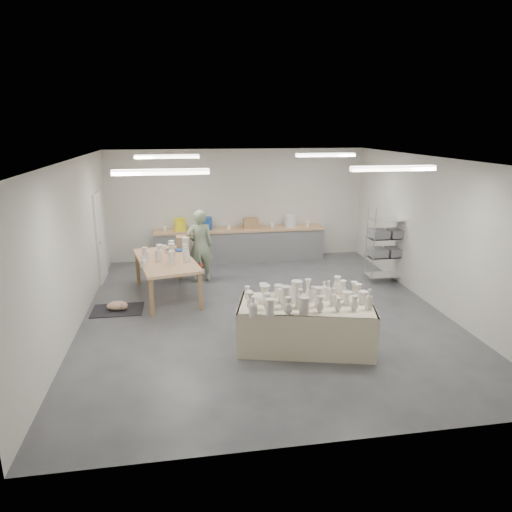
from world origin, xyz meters
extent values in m
plane|color=#424449|center=(0.00, 0.00, 0.00)|extent=(8.00, 8.00, 0.00)
cube|color=white|center=(0.00, 0.00, 2.99)|extent=(7.00, 8.00, 0.02)
cube|color=silver|center=(0.00, 4.00, 1.50)|extent=(7.00, 0.02, 3.00)
cube|color=silver|center=(0.00, -4.00, 1.50)|extent=(7.00, 0.02, 3.00)
cube|color=silver|center=(-3.50, 0.00, 1.50)|extent=(0.02, 8.00, 3.00)
cube|color=silver|center=(3.50, 0.00, 1.50)|extent=(0.02, 8.00, 3.00)
cube|color=white|center=(-3.47, 2.60, 1.05)|extent=(0.05, 0.90, 2.10)
cube|color=white|center=(-1.80, -1.50, 2.94)|extent=(1.40, 0.12, 0.08)
cube|color=white|center=(1.80, -1.50, 2.94)|extent=(1.40, 0.12, 0.08)
cube|color=white|center=(-1.80, 2.00, 2.94)|extent=(1.40, 0.12, 0.08)
cube|color=white|center=(1.80, 2.00, 2.94)|extent=(1.40, 0.12, 0.08)
cube|color=tan|center=(0.00, 3.68, 0.87)|extent=(4.60, 0.60, 0.06)
cube|color=slate|center=(0.00, 3.68, 0.42)|extent=(4.60, 0.55, 0.84)
cylinder|color=yellow|center=(-1.60, 3.68, 1.07)|extent=(0.30, 0.30, 0.34)
cylinder|color=#1F4DAC|center=(-0.90, 3.68, 1.07)|extent=(0.30, 0.30, 0.34)
cylinder|color=white|center=(1.40, 3.68, 1.07)|extent=(0.30, 0.30, 0.34)
cube|color=#A77C51|center=(0.30, 3.68, 1.04)|extent=(0.40, 0.30, 0.28)
cylinder|color=white|center=(-2.00, 3.68, 0.97)|extent=(0.10, 0.10, 0.14)
cylinder|color=white|center=(-0.30, 3.68, 0.97)|extent=(0.10, 0.10, 0.14)
cylinder|color=white|center=(0.90, 3.68, 0.97)|extent=(0.10, 0.10, 0.14)
cylinder|color=white|center=(1.90, 3.68, 0.97)|extent=(0.10, 0.10, 0.14)
cylinder|color=silver|center=(2.78, 1.18, 0.90)|extent=(0.02, 0.02, 1.80)
cylinder|color=silver|center=(3.62, 1.18, 0.90)|extent=(0.02, 0.02, 1.80)
cylinder|color=silver|center=(2.78, 1.62, 0.90)|extent=(0.02, 0.02, 1.80)
cylinder|color=silver|center=(3.62, 1.62, 0.90)|extent=(0.02, 0.02, 1.80)
cube|color=silver|center=(3.20, 1.40, 0.15)|extent=(0.88, 0.48, 0.02)
cube|color=silver|center=(3.20, 1.40, 0.60)|extent=(0.88, 0.48, 0.02)
cube|color=silver|center=(3.20, 1.40, 1.05)|extent=(0.88, 0.48, 0.02)
cube|color=silver|center=(3.20, 1.40, 1.50)|extent=(0.88, 0.48, 0.02)
cube|color=slate|center=(2.98, 1.40, 0.72)|extent=(0.38, 0.42, 0.18)
cube|color=slate|center=(3.42, 1.40, 0.72)|extent=(0.38, 0.42, 0.18)
cube|color=slate|center=(2.98, 1.40, 1.17)|extent=(0.38, 0.42, 0.18)
cube|color=slate|center=(3.42, 1.40, 1.17)|extent=(0.38, 0.42, 0.18)
cube|color=olive|center=(0.42, -1.61, 0.34)|extent=(2.12, 1.34, 0.67)
cube|color=beige|center=(0.42, -1.61, 0.76)|extent=(2.40, 1.55, 0.03)
cube|color=beige|center=(0.42, -2.11, 0.39)|extent=(2.15, 0.57, 0.77)
cube|color=beige|center=(0.42, -1.10, 0.39)|extent=(2.15, 0.57, 0.77)
cube|color=tan|center=(-1.92, 1.23, 0.80)|extent=(1.54, 2.40, 0.06)
cube|color=olive|center=(-2.40, 0.19, 0.39)|extent=(0.08, 0.08, 0.77)
cube|color=olive|center=(-1.44, 0.19, 0.39)|extent=(0.08, 0.08, 0.77)
cube|color=olive|center=(-2.40, 2.27, 0.39)|extent=(0.08, 0.08, 0.77)
cube|color=olive|center=(-1.44, 2.27, 0.39)|extent=(0.08, 0.08, 0.77)
ellipsoid|color=silver|center=(-1.82, 1.74, 0.88)|extent=(0.26, 0.26, 0.12)
cylinder|color=#1F4DAC|center=(-1.59, 1.87, 0.85)|extent=(0.26, 0.26, 0.03)
cylinder|color=white|center=(-1.97, 1.96, 0.89)|extent=(0.11, 0.11, 0.12)
cube|color=#A77C51|center=(-1.53, 2.12, 0.97)|extent=(0.32, 0.26, 0.28)
cube|color=black|center=(-2.90, 0.53, 0.01)|extent=(1.00, 0.70, 0.02)
ellipsoid|color=white|center=(-2.90, 0.53, 0.11)|extent=(0.48, 0.41, 0.17)
sphere|color=white|center=(-2.76, 0.44, 0.12)|extent=(0.15, 0.15, 0.15)
imported|color=gray|center=(-1.15, 2.10, 0.87)|extent=(0.68, 0.49, 1.73)
cylinder|color=#AF2B19|center=(-1.15, 2.37, 0.30)|extent=(0.40, 0.40, 0.04)
cylinder|color=silver|center=(-1.02, 2.40, 0.14)|extent=(0.02, 0.02, 0.29)
cylinder|color=silver|center=(-1.24, 2.47, 0.14)|extent=(0.02, 0.02, 0.29)
cylinder|color=silver|center=(-1.19, 2.24, 0.14)|extent=(0.02, 0.02, 0.29)
camera|label=1|loc=(-1.52, -8.35, 3.59)|focal=32.00mm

